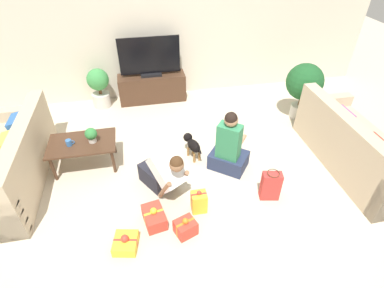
% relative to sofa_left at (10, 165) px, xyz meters
% --- Properties ---
extents(ground_plane, '(16.00, 16.00, 0.00)m').
position_rel_sofa_left_xyz_m(ground_plane, '(2.41, -0.40, -0.31)').
color(ground_plane, beige).
extents(wall_back, '(8.40, 0.06, 2.60)m').
position_rel_sofa_left_xyz_m(wall_back, '(2.41, 2.23, 0.99)').
color(wall_back, beige).
rests_on(wall_back, ground_plane).
extents(sofa_left, '(0.88, 2.10, 0.86)m').
position_rel_sofa_left_xyz_m(sofa_left, '(0.00, 0.00, 0.00)').
color(sofa_left, '#C6B293').
rests_on(sofa_left, ground_plane).
extents(sofa_right, '(0.88, 2.10, 0.86)m').
position_rel_sofa_left_xyz_m(sofa_right, '(4.81, -0.59, -0.00)').
color(sofa_right, '#C6B293').
rests_on(sofa_right, ground_plane).
extents(coffee_table, '(0.94, 0.59, 0.43)m').
position_rel_sofa_left_xyz_m(coffee_table, '(0.95, 0.16, 0.07)').
color(coffee_table, '#472D1E').
rests_on(coffee_table, ground_plane).
extents(tv_console, '(1.29, 0.39, 0.53)m').
position_rel_sofa_left_xyz_m(tv_console, '(2.11, 1.96, -0.04)').
color(tv_console, '#472D1E').
rests_on(tv_console, ground_plane).
extents(tv, '(1.13, 0.20, 0.74)m').
position_rel_sofa_left_xyz_m(tv, '(2.11, 1.96, 0.56)').
color(tv, black).
rests_on(tv, tv_console).
extents(potted_plant_corner_right, '(0.63, 0.63, 1.02)m').
position_rel_sofa_left_xyz_m(potted_plant_corner_right, '(4.67, 0.81, 0.36)').
color(potted_plant_corner_right, beige).
rests_on(potted_plant_corner_right, ground_plane).
extents(potted_plant_back_left, '(0.40, 0.40, 0.77)m').
position_rel_sofa_left_xyz_m(potted_plant_back_left, '(1.11, 1.91, 0.12)').
color(potted_plant_back_left, beige).
rests_on(potted_plant_back_left, ground_plane).
extents(person_kneeling, '(0.66, 0.80, 0.76)m').
position_rel_sofa_left_xyz_m(person_kneeling, '(2.02, -0.57, 0.02)').
color(person_kneeling, '#23232D').
rests_on(person_kneeling, ground_plane).
extents(person_sitting, '(0.66, 0.64, 0.97)m').
position_rel_sofa_left_xyz_m(person_sitting, '(3.00, -0.30, 0.04)').
color(person_sitting, '#283351').
rests_on(person_sitting, ground_plane).
extents(dog, '(0.24, 0.46, 0.35)m').
position_rel_sofa_left_xyz_m(dog, '(2.53, 0.06, -0.07)').
color(dog, black).
rests_on(dog, ground_plane).
extents(gift_box_a, '(0.30, 0.39, 0.25)m').
position_rel_sofa_left_xyz_m(gift_box_a, '(1.83, -1.09, -0.22)').
color(gift_box_a, red).
rests_on(gift_box_a, ground_plane).
extents(gift_box_b, '(0.19, 0.17, 0.34)m').
position_rel_sofa_left_xyz_m(gift_box_b, '(2.40, -1.00, -0.16)').
color(gift_box_b, yellow).
rests_on(gift_box_b, ground_plane).
extents(gift_box_c, '(0.31, 0.33, 0.20)m').
position_rel_sofa_left_xyz_m(gift_box_c, '(1.48, -1.37, -0.24)').
color(gift_box_c, yellow).
rests_on(gift_box_c, ground_plane).
extents(gift_box_d, '(0.29, 0.28, 0.25)m').
position_rel_sofa_left_xyz_m(gift_box_d, '(2.18, -1.32, -0.21)').
color(gift_box_d, red).
rests_on(gift_box_d, ground_plane).
extents(gift_bag_a, '(0.27, 0.19, 0.44)m').
position_rel_sofa_left_xyz_m(gift_bag_a, '(3.37, -0.98, -0.10)').
color(gift_bag_a, red).
rests_on(gift_bag_a, ground_plane).
extents(mug, '(0.12, 0.08, 0.09)m').
position_rel_sofa_left_xyz_m(mug, '(0.79, 0.12, 0.17)').
color(mug, '#386BAD').
rests_on(mug, coffee_table).
extents(tabletop_plant, '(0.17, 0.17, 0.22)m').
position_rel_sofa_left_xyz_m(tabletop_plant, '(1.10, 0.15, 0.24)').
color(tabletop_plant, beige).
rests_on(tabletop_plant, coffee_table).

